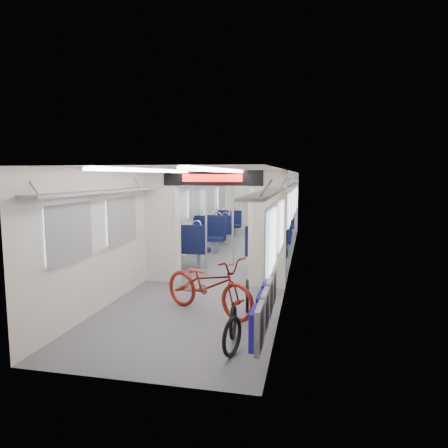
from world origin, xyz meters
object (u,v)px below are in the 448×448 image
Objects in this scene: bicycle at (209,285)px; stanchion_near_left at (206,224)px; bike_hoop_c at (247,298)px; seat_bay_far_left at (224,225)px; seat_bay_far_right at (280,226)px; stanchion_far_right at (252,211)px; seat_bay_near_left at (200,238)px; stanchion_far_left at (232,210)px; bike_hoop_b at (233,324)px; seat_bay_near_right at (271,240)px; stanchion_near_right at (233,226)px; flip_bench at (265,304)px; bike_hoop_a at (232,338)px.

stanchion_near_left is (-0.64, 2.34, 0.68)m from bicycle.
bike_hoop_c is at bearing -60.17° from stanchion_near_left.
seat_bay_far_right is at bearing 3.55° from seat_bay_far_left.
stanchion_far_right reaches higher than seat_bay_far_left.
stanchion_near_left and stanchion_far_right have the same top height.
bicycle reaches higher than bike_hoop_c.
seat_bay_near_left is 1.97m from stanchion_far_left.
seat_bay_near_right is (0.03, 4.95, 0.36)m from bike_hoop_b.
bicycle is 0.78× the size of stanchion_far_left.
bike_hoop_c is (0.59, 0.18, -0.23)m from bicycle.
stanchion_near_left reaches higher than seat_bay_far_right.
stanchion_near_right is (0.62, -0.14, 0.00)m from stanchion_near_left.
stanchion_near_right is at bearing 27.95° from bicycle.
bicycle is 7.31m from seat_bay_far_right.
stanchion_near_right is at bearing -75.97° from seat_bay_far_left.
bicycle is 1.50m from flip_bench.
bicycle is 0.79× the size of seat_bay_near_left.
stanchion_near_right is (-0.63, -1.86, 0.58)m from seat_bay_near_right.
bike_hoop_a is 4.08m from stanchion_near_left.
flip_bench is 3.87× the size of bike_hoop_c.
seat_bay_near_left is (-2.29, 5.13, -0.01)m from flip_bench.
seat_bay_far_left is (0.00, 3.12, -0.04)m from seat_bay_near_left.
flip_bench is (1.02, -1.09, 0.11)m from bicycle.
seat_bay_near_left is (-1.84, 4.95, 0.36)m from bike_hoop_b.
stanchion_near_left and stanchion_near_right have the same top height.
seat_bay_near_right is (-0.05, 5.47, 0.35)m from bike_hoop_a.
seat_bay_near_left is at bearing -126.76° from stanchion_far_right.
bike_hoop_c is 0.23× the size of stanchion_near_left.
seat_bay_near_left is 1.91m from stanchion_near_left.
stanchion_near_right is 3.72m from stanchion_far_left.
seat_bay_far_right is at bearing 46.97° from stanchion_far_left.
bike_hoop_c is 7.24m from seat_bay_far_left.
bicycle reaches higher than flip_bench.
bicycle is 3.59× the size of bike_hoop_a.
flip_bench is at bearing -87.14° from seat_bay_far_right.
stanchion_near_right reaches higher than seat_bay_near_right.
seat_bay_near_left is 0.99× the size of stanchion_near_left.
stanchion_far_right is at bearing 28.25° from bicycle.
bike_hoop_b is (0.57, -0.90, -0.26)m from bicycle.
seat_bay_near_left is at bearing -106.35° from stanchion_far_left.
flip_bench is 4.46× the size of bike_hoop_b.
bike_hoop_b is 0.20× the size of stanchion_near_right.
stanchion_near_right reaches higher than bike_hoop_c.
seat_bay_near_right is at bearing 89.92° from bike_hoop_c.
bike_hoop_a is 0.53m from bike_hoop_b.
stanchion_far_right is (1.17, 1.57, 0.58)m from seat_bay_near_left.
bike_hoop_c is at bearing 92.10° from bike_hoop_a.
seat_bay_near_right reaches higher than seat_bay_far_left.
seat_bay_near_right reaches higher than bicycle.
bike_hoop_a is 0.93× the size of bike_hoop_c.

